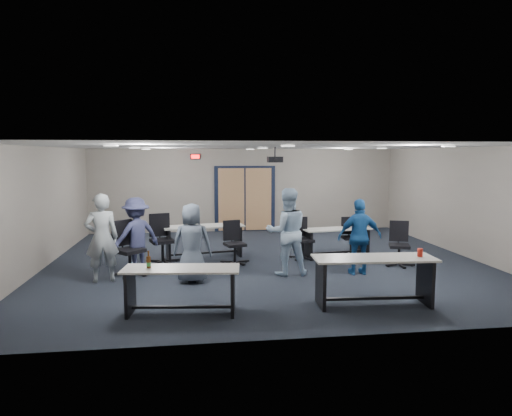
{
  "coord_description": "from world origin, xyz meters",
  "views": [
    {
      "loc": [
        -1.62,
        -10.4,
        2.53
      ],
      "look_at": [
        -0.27,
        -0.3,
        1.32
      ],
      "focal_mm": 32.0,
      "sensor_mm": 36.0,
      "label": 1
    }
  ],
  "objects": [
    {
      "name": "floor",
      "position": [
        0.0,
        0.0,
        0.0
      ],
      "size": [
        10.0,
        10.0,
        0.0
      ],
      "primitive_type": "plane",
      "color": "black",
      "rests_on": "ground"
    },
    {
      "name": "back_wall",
      "position": [
        0.0,
        4.5,
        1.35
      ],
      "size": [
        10.0,
        0.04,
        2.7
      ],
      "primitive_type": "cube",
      "color": "gray",
      "rests_on": "floor"
    },
    {
      "name": "front_wall",
      "position": [
        0.0,
        -4.5,
        1.35
      ],
      "size": [
        10.0,
        0.04,
        2.7
      ],
      "primitive_type": "cube",
      "color": "gray",
      "rests_on": "floor"
    },
    {
      "name": "left_wall",
      "position": [
        -5.0,
        0.0,
        1.35
      ],
      "size": [
        0.04,
        9.0,
        2.7
      ],
      "primitive_type": "cube",
      "color": "gray",
      "rests_on": "floor"
    },
    {
      "name": "right_wall",
      "position": [
        5.0,
        0.0,
        1.35
      ],
      "size": [
        0.04,
        9.0,
        2.7
      ],
      "primitive_type": "cube",
      "color": "gray",
      "rests_on": "floor"
    },
    {
      "name": "ceiling",
      "position": [
        0.0,
        0.0,
        2.7
      ],
      "size": [
        10.0,
        9.0,
        0.04
      ],
      "primitive_type": "cube",
      "color": "silver",
      "rests_on": "back_wall"
    },
    {
      "name": "double_door",
      "position": [
        0.0,
        4.46,
        1.05
      ],
      "size": [
        2.0,
        0.07,
        2.2
      ],
      "color": "black",
      "rests_on": "back_wall"
    },
    {
      "name": "exit_sign",
      "position": [
        -1.6,
        4.44,
        2.45
      ],
      "size": [
        0.32,
        0.07,
        0.18
      ],
      "color": "black",
      "rests_on": "back_wall"
    },
    {
      "name": "ceiling_projector",
      "position": [
        0.3,
        0.5,
        2.4
      ],
      "size": [
        0.35,
        0.32,
        0.37
      ],
      "color": "black",
      "rests_on": "ceiling"
    },
    {
      "name": "ceiling_can_lights",
      "position": [
        0.0,
        0.25,
        2.67
      ],
      "size": [
        6.24,
        5.74,
        0.02
      ],
      "primitive_type": null,
      "color": "white",
      "rests_on": "ceiling"
    },
    {
      "name": "table_front_left",
      "position": [
        -1.87,
        -3.26,
        0.51
      ],
      "size": [
        1.89,
        0.82,
        1.02
      ],
      "rotation": [
        0.0,
        0.0,
        -0.12
      ],
      "color": "#ADABA4",
      "rests_on": "floor"
    },
    {
      "name": "table_front_right",
      "position": [
        1.33,
        -3.27,
        0.56
      ],
      "size": [
        2.06,
        0.8,
        0.95
      ],
      "rotation": [
        0.0,
        0.0,
        -0.06
      ],
      "color": "#ADABA4",
      "rests_on": "floor"
    },
    {
      "name": "table_back_left",
      "position": [
        -1.43,
        0.7,
        0.54
      ],
      "size": [
        2.03,
        0.96,
        0.79
      ],
      "rotation": [
        0.0,
        0.0,
        0.17
      ],
      "color": "#ADABA4",
      "rests_on": "floor"
    },
    {
      "name": "table_back_right",
      "position": [
        1.85,
        0.42,
        0.47
      ],
      "size": [
        1.78,
        0.81,
        0.7
      ],
      "rotation": [
        0.0,
        0.0,
        0.14
      ],
      "color": "#ADABA4",
      "rests_on": "floor"
    },
    {
      "name": "chair_back_a",
      "position": [
        -2.4,
        0.22,
        0.57
      ],
      "size": [
        0.9,
        0.9,
        1.14
      ],
      "primitive_type": null,
      "rotation": [
        0.0,
        0.0,
        0.31
      ],
      "color": "black",
      "rests_on": "floor"
    },
    {
      "name": "chair_back_b",
      "position": [
        -0.73,
        -0.06,
        0.5
      ],
      "size": [
        0.77,
        0.77,
        0.99
      ],
      "primitive_type": null,
      "rotation": [
        0.0,
        0.0,
        0.29
      ],
      "color": "black",
      "rests_on": "floor"
    },
    {
      "name": "chair_back_c",
      "position": [
        0.94,
        0.2,
        0.5
      ],
      "size": [
        0.74,
        0.74,
        1.0
      ],
      "primitive_type": null,
      "rotation": [
        0.0,
        0.0,
        0.21
      ],
      "color": "black",
      "rests_on": "floor"
    },
    {
      "name": "chair_back_d",
      "position": [
        2.26,
        0.51,
        0.47
      ],
      "size": [
        0.61,
        0.61,
        0.94
      ],
      "primitive_type": null,
      "rotation": [
        0.0,
        0.0,
        -0.03
      ],
      "color": "black",
      "rests_on": "floor"
    },
    {
      "name": "chair_loose_left",
      "position": [
        -3.0,
        -0.78,
        0.57
      ],
      "size": [
        1.02,
        1.02,
        1.15
      ],
      "primitive_type": null,
      "rotation": [
        0.0,
        0.0,
        0.76
      ],
      "color": "black",
      "rests_on": "floor"
    },
    {
      "name": "chair_loose_right",
      "position": [
        2.95,
        -0.76,
        0.5
      ],
      "size": [
        0.81,
        0.81,
        1.01
      ],
      "primitive_type": null,
      "rotation": [
        0.0,
        0.0,
        -0.35
      ],
      "color": "black",
      "rests_on": "floor"
    },
    {
      "name": "person_gray",
      "position": [
        -3.47,
        -1.19,
        0.88
      ],
      "size": [
        0.73,
        0.57,
        1.77
      ],
      "primitive_type": "imported",
      "rotation": [
        0.0,
        0.0,
        3.39
      ],
      "color": "#9BA5AA",
      "rests_on": "floor"
    },
    {
      "name": "person_plaid",
      "position": [
        -1.7,
        -1.48,
        0.79
      ],
      "size": [
        0.81,
        0.56,
        1.58
      ],
      "primitive_type": "imported",
      "rotation": [
        0.0,
        0.0,
        3.07
      ],
      "color": "slate",
      "rests_on": "floor"
    },
    {
      "name": "person_lightblue",
      "position": [
        0.27,
        -1.16,
        0.92
      ],
      "size": [
        0.91,
        0.72,
        1.83
      ],
      "primitive_type": "imported",
      "rotation": [
        0.0,
        0.0,
        3.17
      ],
      "color": "#AFCCE8",
      "rests_on": "floor"
    },
    {
      "name": "person_navy",
      "position": [
        1.79,
        -1.34,
        0.8
      ],
      "size": [
        0.95,
        0.41,
        1.6
      ],
      "primitive_type": "imported",
      "rotation": [
        0.0,
        0.0,
        3.12
      ],
      "color": "#1C559B",
      "rests_on": "floor"
    },
    {
      "name": "person_back",
      "position": [
        -2.89,
        -0.54,
        0.81
      ],
      "size": [
        1.2,
        1.08,
        1.62
      ],
      "primitive_type": "imported",
      "rotation": [
        0.0,
        0.0,
        3.73
      ],
      "color": "#373B63",
      "rests_on": "floor"
    }
  ]
}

